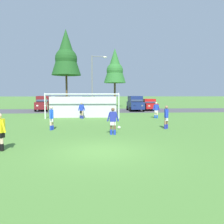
# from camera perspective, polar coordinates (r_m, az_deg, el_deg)

# --- Properties ---
(ground_plane) EXTENTS (400.00, 400.00, 0.00)m
(ground_plane) POSITION_cam_1_polar(r_m,az_deg,el_deg) (24.77, -3.64, -1.17)
(ground_plane) COLOR #518438
(parking_lot_strip) EXTENTS (52.00, 8.40, 0.01)m
(parking_lot_strip) POSITION_cam_1_polar(r_m,az_deg,el_deg) (33.68, -3.80, 0.35)
(parking_lot_strip) COLOR #4C4C51
(parking_lot_strip) RESTS_ON ground
(soccer_ball) EXTENTS (0.22, 0.22, 0.22)m
(soccer_ball) POSITION_cam_1_polar(r_m,az_deg,el_deg) (16.06, 1.79, -3.89)
(soccer_ball) COLOR white
(soccer_ball) RESTS_ON ground
(soccer_goal) EXTENTS (7.47, 2.13, 2.57)m
(soccer_goal) POSITION_cam_1_polar(r_m,az_deg,el_deg) (23.59, -7.32, 1.66)
(soccer_goal) COLOR white
(soccer_goal) RESTS_ON ground
(referee) EXTENTS (0.68, 0.44, 1.64)m
(referee) POSITION_cam_1_polar(r_m,az_deg,el_deg) (10.99, -26.27, -4.52)
(referee) COLOR beige
(referee) RESTS_ON ground
(player_striker_near) EXTENTS (0.73, 0.32, 1.64)m
(player_striker_near) POSITION_cam_1_polar(r_m,az_deg,el_deg) (22.88, -7.63, 0.39)
(player_striker_near) COLOR tan
(player_striker_near) RESTS_ON ground
(player_midfield_center) EXTENTS (0.73, 0.28, 1.64)m
(player_midfield_center) POSITION_cam_1_polar(r_m,az_deg,el_deg) (23.56, 11.00, 0.47)
(player_midfield_center) COLOR beige
(player_midfield_center) RESTS_ON ground
(player_defender_far) EXTENTS (0.73, 0.25, 1.64)m
(player_defender_far) POSITION_cam_1_polar(r_m,az_deg,el_deg) (13.76, 0.23, -2.31)
(player_defender_far) COLOR brown
(player_defender_far) RESTS_ON ground
(player_winger_left) EXTENTS (0.33, 0.72, 1.64)m
(player_winger_left) POSITION_cam_1_polar(r_m,az_deg,el_deg) (16.54, 13.43, -1.28)
(player_winger_left) COLOR #936B4C
(player_winger_left) RESTS_ON ground
(player_winger_right) EXTENTS (0.29, 0.74, 1.64)m
(player_winger_right) POSITION_cam_1_polar(r_m,az_deg,el_deg) (16.07, -14.90, -1.47)
(player_winger_right) COLOR beige
(player_winger_right) RESTS_ON ground
(parked_car_slot_far_left) EXTENTS (2.37, 4.72, 2.16)m
(parked_car_slot_far_left) POSITION_cam_1_polar(r_m,az_deg,el_deg) (34.91, -16.70, 2.14)
(parked_car_slot_far_left) COLOR maroon
(parked_car_slot_far_left) RESTS_ON ground
(parked_car_slot_left) EXTENTS (2.23, 4.65, 2.16)m
(parked_car_slot_left) POSITION_cam_1_polar(r_m,az_deg,el_deg) (33.51, -12.15, 2.14)
(parked_car_slot_left) COLOR black
(parked_car_slot_left) RESTS_ON ground
(parked_car_slot_center_left) EXTENTS (2.37, 4.72, 2.16)m
(parked_car_slot_center_left) POSITION_cam_1_polar(r_m,az_deg,el_deg) (32.56, -5.97, 2.15)
(parked_car_slot_center_left) COLOR #194C2D
(parked_car_slot_center_left) RESTS_ON ground
(parked_car_slot_center) EXTENTS (2.22, 4.29, 1.72)m
(parked_car_slot_center) POSITION_cam_1_polar(r_m,az_deg,el_deg) (32.72, -1.03, 1.77)
(parked_car_slot_center) COLOR tan
(parked_car_slot_center) RESTS_ON ground
(parked_car_slot_center_right) EXTENTS (2.14, 4.60, 2.16)m
(parked_car_slot_center_right) POSITION_cam_1_polar(r_m,az_deg,el_deg) (33.46, 5.83, 2.21)
(parked_car_slot_center_right) COLOR navy
(parked_car_slot_center_right) RESTS_ON ground
(parked_car_slot_right) EXTENTS (2.08, 4.22, 1.72)m
(parked_car_slot_right) POSITION_cam_1_polar(r_m,az_deg,el_deg) (34.96, 9.21, 1.89)
(parked_car_slot_right) COLOR red
(parked_car_slot_right) RESTS_ON ground
(tree_left_edge) EXTENTS (5.28, 5.28, 14.08)m
(tree_left_edge) POSITION_cam_1_polar(r_m,az_deg,el_deg) (43.12, -11.44, 14.11)
(tree_left_edge) COLOR brown
(tree_left_edge) RESTS_ON ground
(tree_mid_left) EXTENTS (4.06, 4.06, 10.82)m
(tree_mid_left) POSITION_cam_1_polar(r_m,az_deg,el_deg) (42.70, 0.72, 11.24)
(tree_mid_left) COLOR brown
(tree_mid_left) RESTS_ON ground
(street_lamp) EXTENTS (2.00, 0.32, 7.16)m
(street_lamp) POSITION_cam_1_polar(r_m,az_deg,el_deg) (28.44, -4.64, 7.05)
(street_lamp) COLOR slate
(street_lamp) RESTS_ON ground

